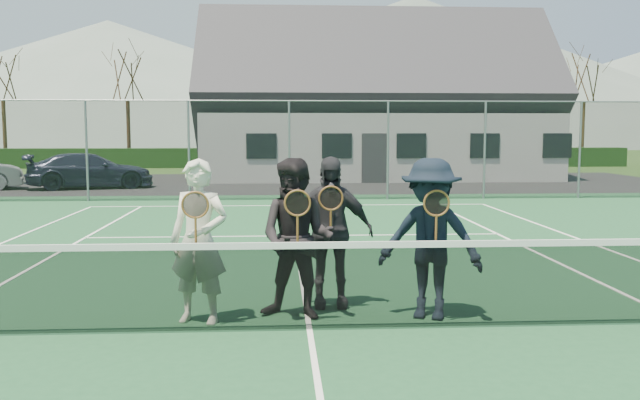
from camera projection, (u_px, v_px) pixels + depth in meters
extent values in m
plane|color=#294719|center=(287.00, 184.00, 27.01)|extent=(220.00, 220.00, 0.00)
cube|color=#1C4C2B|center=(310.00, 331.00, 7.15)|extent=(30.00, 30.00, 0.02)
cube|color=black|center=(186.00, 184.00, 26.76)|extent=(40.00, 12.00, 0.01)
cube|color=black|center=(284.00, 158.00, 38.86)|extent=(40.00, 1.20, 1.10)
cone|color=slate|center=(110.00, 83.00, 99.03)|extent=(110.00, 110.00, 18.00)
cone|color=#54655A|center=(414.00, 71.00, 101.55)|extent=(120.00, 120.00, 22.00)
cone|color=slate|center=(638.00, 98.00, 104.07)|extent=(90.00, 90.00, 14.00)
imported|color=#181C30|center=(90.00, 171.00, 24.69)|extent=(4.77, 2.93, 1.29)
cube|color=white|center=(290.00, 205.00, 18.95)|extent=(10.97, 0.06, 0.01)
cube|color=white|center=(295.00, 236.00, 13.50)|extent=(8.23, 0.06, 0.01)
cube|color=white|center=(310.00, 330.00, 7.15)|extent=(0.06, 12.80, 0.01)
cube|color=black|center=(309.00, 288.00, 7.10)|extent=(11.60, 0.02, 0.88)
cube|color=white|center=(309.00, 245.00, 7.05)|extent=(11.60, 0.03, 0.07)
cylinder|color=slate|center=(87.00, 151.00, 20.04)|extent=(0.07, 0.07, 3.00)
cylinder|color=slate|center=(189.00, 151.00, 20.22)|extent=(0.07, 0.07, 3.00)
cylinder|color=slate|center=(289.00, 151.00, 20.40)|extent=(0.07, 0.07, 3.00)
cylinder|color=slate|center=(388.00, 151.00, 20.58)|extent=(0.07, 0.07, 3.00)
cylinder|color=slate|center=(485.00, 151.00, 20.76)|extent=(0.07, 0.07, 3.00)
cylinder|color=slate|center=(580.00, 150.00, 20.94)|extent=(0.07, 0.07, 3.00)
cube|color=black|center=(289.00, 151.00, 20.40)|extent=(30.00, 0.03, 3.00)
cylinder|color=slate|center=(289.00, 101.00, 20.24)|extent=(30.00, 0.04, 0.04)
cube|color=silver|center=(373.00, 146.00, 31.08)|extent=(15.00, 8.00, 2.80)
pyramid|color=#2D2D33|center=(373.00, 52.00, 30.64)|extent=(15.60, 8.20, 4.10)
cube|color=#2D2D33|center=(374.00, 158.00, 27.09)|extent=(1.00, 0.06, 2.00)
cube|color=black|center=(261.00, 146.00, 26.77)|extent=(1.20, 0.06, 1.00)
cube|color=black|center=(337.00, 146.00, 26.95)|extent=(1.20, 0.06, 1.00)
cube|color=black|center=(411.00, 146.00, 27.13)|extent=(1.20, 0.06, 1.00)
cube|color=black|center=(485.00, 146.00, 27.32)|extent=(1.20, 0.06, 1.00)
cube|color=black|center=(557.00, 146.00, 27.50)|extent=(1.20, 0.06, 1.00)
cylinder|color=#3D2816|center=(5.00, 134.00, 38.75)|extent=(0.22, 0.22, 3.85)
cylinder|color=#321D12|center=(129.00, 134.00, 39.17)|extent=(0.22, 0.22, 3.85)
cylinder|color=#342212|center=(318.00, 134.00, 39.84)|extent=(0.22, 0.22, 3.85)
cylinder|color=#3D2516|center=(485.00, 133.00, 40.44)|extent=(0.22, 0.22, 3.85)
cylinder|color=#3C2816|center=(582.00, 133.00, 40.80)|extent=(0.22, 0.22, 3.85)
imported|color=silver|center=(199.00, 241.00, 7.36)|extent=(0.75, 0.60, 1.80)
torus|color=brown|center=(195.00, 205.00, 7.05)|extent=(0.29, 0.02, 0.29)
cylinder|color=black|center=(195.00, 205.00, 7.05)|extent=(0.25, 0.00, 0.25)
cylinder|color=brown|center=(196.00, 232.00, 7.08)|extent=(0.03, 0.03, 0.32)
imported|color=black|center=(297.00, 239.00, 7.54)|extent=(1.05, 0.93, 1.80)
torus|color=brown|center=(297.00, 203.00, 7.23)|extent=(0.29, 0.02, 0.29)
cylinder|color=black|center=(297.00, 203.00, 7.23)|extent=(0.25, 0.00, 0.25)
cylinder|color=brown|center=(298.00, 229.00, 7.26)|extent=(0.03, 0.03, 0.32)
imported|color=#25262B|center=(329.00, 232.00, 8.06)|extent=(1.06, 0.44, 1.80)
torus|color=brown|center=(331.00, 198.00, 7.75)|extent=(0.29, 0.02, 0.29)
cylinder|color=black|center=(331.00, 198.00, 7.75)|extent=(0.25, 0.00, 0.25)
cylinder|color=brown|center=(331.00, 222.00, 7.78)|extent=(0.03, 0.03, 0.32)
imported|color=black|center=(430.00, 239.00, 7.53)|extent=(1.33, 1.07, 1.80)
torus|color=brown|center=(437.00, 203.00, 7.22)|extent=(0.29, 0.02, 0.29)
cylinder|color=black|center=(437.00, 203.00, 7.22)|extent=(0.25, 0.00, 0.25)
cylinder|color=brown|center=(436.00, 229.00, 7.25)|extent=(0.03, 0.03, 0.32)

